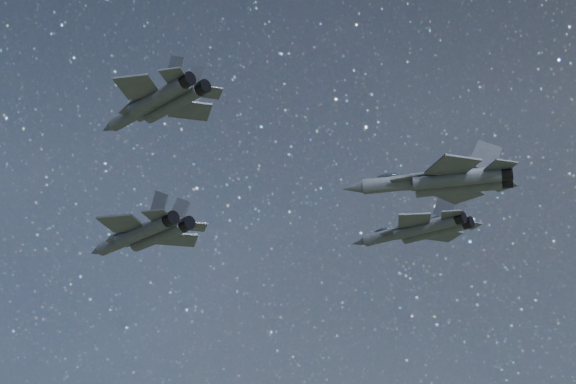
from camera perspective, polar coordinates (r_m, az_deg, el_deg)
The scene contains 4 objects.
jet_lead at distance 96.00m, azimuth -10.25°, elevation -2.93°, with size 19.95×13.69×5.01m.
jet_left at distance 104.68m, azimuth 9.34°, elevation -2.63°, with size 18.18×12.78×4.59m.
jet_right at distance 76.62m, azimuth -9.26°, elevation 6.32°, with size 15.85×10.93×3.98m.
jet_slot at distance 82.03m, azimuth 10.96°, elevation 0.78°, with size 17.95×12.02×4.54m.
Camera 1 is at (40.77, -71.61, 112.63)m, focal length 50.00 mm.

